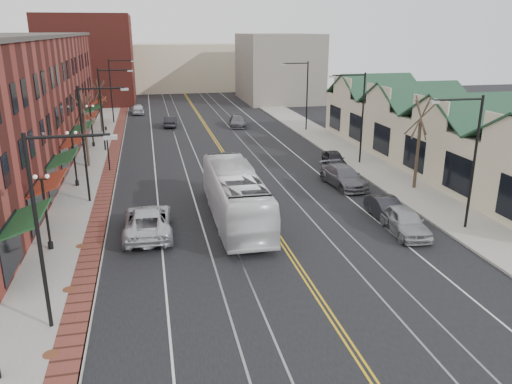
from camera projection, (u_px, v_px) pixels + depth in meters
name	position (u px, v px, depth m)	size (l,w,h in m)	color
ground	(319.00, 298.00, 22.74)	(160.00, 160.00, 0.00)	black
sidewalk_left	(88.00, 186.00, 38.87)	(4.00, 120.00, 0.15)	gray
sidewalk_right	(374.00, 168.00, 43.71)	(4.00, 120.00, 0.15)	gray
building_left	(4.00, 106.00, 42.28)	(10.00, 50.00, 11.00)	maroon
building_right	(439.00, 140.00, 44.23)	(8.00, 36.00, 4.60)	beige
backdrop_left	(89.00, 59.00, 82.37)	(14.00, 18.00, 14.00)	maroon
backdrop_mid	(181.00, 67.00, 100.30)	(22.00, 14.00, 9.00)	beige
backdrop_right	(278.00, 68.00, 84.43)	(12.00, 16.00, 11.00)	slate
streetlight_l_0	(48.00, 213.00, 18.95)	(3.33, 0.25, 8.00)	black
streetlight_l_1	(89.00, 132.00, 33.81)	(3.33, 0.25, 8.00)	black
streetlight_l_2	(106.00, 101.00, 48.68)	(3.33, 0.25, 8.00)	black
streetlight_l_3	(114.00, 84.00, 63.54)	(3.33, 0.25, 8.00)	black
streetlight_r_0	(469.00, 150.00, 28.97)	(3.33, 0.25, 8.00)	black
streetlight_r_1	(358.00, 109.00, 43.84)	(3.33, 0.25, 8.00)	black
streetlight_r_2	(304.00, 89.00, 58.70)	(3.33, 0.25, 8.00)	black
lamppost_l_1	(46.00, 214.00, 26.90)	(0.84, 0.28, 4.27)	black
lamppost_l_2	(74.00, 160.00, 38.05)	(0.84, 0.28, 4.27)	black
lamppost_l_3	(92.00, 127.00, 51.06)	(0.84, 0.28, 4.27)	black
tree_left_near	(85.00, 128.00, 43.28)	(1.78, 1.37, 6.48)	#382B21
tree_left_far	(100.00, 105.00, 58.22)	(1.66, 1.28, 6.02)	#382B21
tree_right_mid	(419.00, 141.00, 37.10)	(1.90, 1.46, 6.93)	#382B21
manhole_near	(51.00, 354.00, 18.57)	(0.60, 0.60, 0.02)	#592D19
manhole_mid	(69.00, 289.00, 23.22)	(0.60, 0.60, 0.02)	#592D19
manhole_far	(81.00, 246.00, 27.86)	(0.60, 0.60, 0.02)	#592D19
traffic_signal	(108.00, 145.00, 42.17)	(0.18, 0.15, 3.80)	black
transit_bus	(235.00, 195.00, 31.54)	(2.83, 12.09, 3.37)	white
parked_suv	(148.00, 221.00, 29.59)	(2.77, 6.00, 1.67)	silver
parked_car_a	(405.00, 221.00, 29.76)	(1.86, 4.64, 1.58)	#9B9EA1
parked_car_b	(387.00, 209.00, 31.98)	(1.48, 4.25, 1.40)	#222227
parked_car_c	(344.00, 176.00, 38.80)	(2.19, 5.39, 1.56)	slate
parked_car_d	(334.00, 159.00, 44.45)	(1.62, 4.01, 1.37)	black
distant_car_left	(170.00, 121.00, 62.58)	(1.43, 4.09, 1.35)	black
distant_car_right	(237.00, 121.00, 62.75)	(1.96, 4.81, 1.40)	#5C5C63
distant_car_far	(138.00, 109.00, 72.04)	(1.74, 4.32, 1.47)	silver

